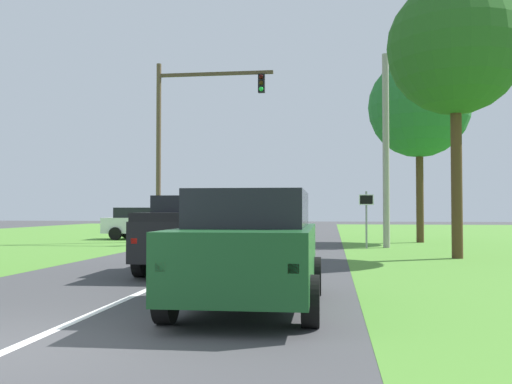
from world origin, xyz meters
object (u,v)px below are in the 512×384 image
traffic_light (184,128)px  utility_pole_right (386,150)px  extra_tree_1 (455,48)px  red_suv_near (251,246)px  oak_tree_right (419,107)px  pickup_truck_lead (195,232)px  crossing_suv_far (145,223)px  keep_moving_sign (366,212)px

traffic_light → utility_pole_right: traffic_light is taller
utility_pole_right → extra_tree_1: bearing=-70.4°
red_suv_near → traffic_light: 19.69m
oak_tree_right → extra_tree_1: bearing=-91.1°
pickup_truck_lead → extra_tree_1: extra_tree_1 is taller
crossing_suv_far → oak_tree_right: bearing=-4.7°
keep_moving_sign → pickup_truck_lead: bearing=-118.5°
red_suv_near → utility_pole_right: (3.61, 15.25, 3.11)m
pickup_truck_lead → oak_tree_right: size_ratio=0.62×
oak_tree_right → crossing_suv_far: 15.54m
red_suv_near → crossing_suv_far: red_suv_near is taller
pickup_truck_lead → traffic_light: bearing=106.2°
oak_tree_right → extra_tree_1: size_ratio=0.99×
red_suv_near → utility_pole_right: size_ratio=0.58×
pickup_truck_lead → utility_pole_right: utility_pole_right is taller
crossing_suv_far → utility_pole_right: utility_pole_right is taller
keep_moving_sign → crossing_suv_far: (-11.53, 5.88, -0.61)m
traffic_light → extra_tree_1: size_ratio=0.97×
pickup_truck_lead → keep_moving_sign: 10.54m
utility_pole_right → extra_tree_1: (1.81, -5.10, 2.86)m
utility_pole_right → traffic_light: bearing=163.1°
traffic_light → crossing_suv_far: (-2.81, 2.39, -4.79)m
red_suv_near → keep_moving_sign: 14.94m
red_suv_near → pickup_truck_lead: size_ratio=0.85×
oak_tree_right → utility_pole_right: oak_tree_right is taller
pickup_truck_lead → keep_moving_sign: (5.02, 9.25, 0.51)m
keep_moving_sign → utility_pole_right: (0.87, 0.57, 2.60)m
pickup_truck_lead → extra_tree_1: size_ratio=0.61×
keep_moving_sign → extra_tree_1: (2.68, -4.53, 5.47)m
red_suv_near → utility_pole_right: bearing=76.7°
keep_moving_sign → utility_pole_right: utility_pole_right is taller
red_suv_near → pickup_truck_lead: pickup_truck_lead is taller
pickup_truck_lead → crossing_suv_far: size_ratio=1.27×
pickup_truck_lead → extra_tree_1: (7.70, 4.72, 5.98)m
oak_tree_right → crossing_suv_far: size_ratio=2.06×
keep_moving_sign → oak_tree_right: size_ratio=0.26×
oak_tree_right → extra_tree_1: (-0.18, -9.23, 0.34)m
oak_tree_right → utility_pole_right: 5.23m
crossing_suv_far → red_suv_near: bearing=-66.9°
traffic_light → crossing_suv_far: traffic_light is taller
pickup_truck_lead → oak_tree_right: bearing=60.5°
crossing_suv_far → extra_tree_1: 18.63m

